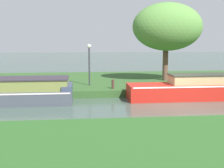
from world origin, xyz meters
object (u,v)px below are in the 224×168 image
Objects in this scene: lamp_post at (89,59)px; mooring_post_near at (192,82)px; willow_tree_left at (168,27)px; mooring_post_far at (113,84)px.

lamp_post is 6.37m from mooring_post_near.
willow_tree_left is 4.50m from mooring_post_near.
lamp_post reaches higher than mooring_post_far.
mooring_post_near is 4.75m from mooring_post_far.
willow_tree_left is at bearing 15.72° from lamp_post.
mooring_post_near is at bearing 0.00° from mooring_post_far.
mooring_post_near is (0.72, -2.94, -3.32)m from willow_tree_left.
lamp_post is (-5.35, -1.51, -2.03)m from willow_tree_left.
willow_tree_left reaches higher than lamp_post.
mooring_post_far is at bearing -47.44° from lamp_post.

